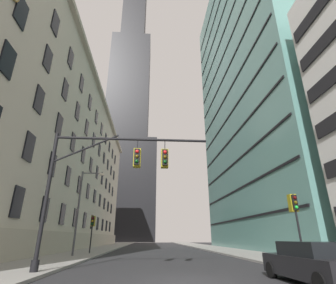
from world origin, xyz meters
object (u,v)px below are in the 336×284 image
street_lamppost (82,203)px  parked_car (314,263)px  traffic_signal_mast (115,169)px  traffic_light_near_right (294,207)px  traffic_light_far_left (93,223)px

street_lamppost → parked_car: 19.28m
traffic_signal_mast → traffic_light_near_right: bearing=8.7°
traffic_signal_mast → parked_car: 9.78m
traffic_light_far_left → street_lamppost: street_lamppost is taller
traffic_light_near_right → street_lamppost: street_lamppost is taller
traffic_signal_mast → street_lamppost: size_ratio=1.15×
traffic_signal_mast → traffic_light_near_right: 10.90m
street_lamppost → parked_car: size_ratio=1.61×
traffic_signal_mast → parked_car: size_ratio=1.84×
traffic_light_near_right → street_lamppost: 17.66m
traffic_light_far_left → traffic_signal_mast: bearing=-74.7°
traffic_signal_mast → traffic_light_far_left: 15.20m
traffic_signal_mast → street_lamppost: bearing=111.7°
traffic_signal_mast → traffic_light_far_left: traffic_signal_mast is taller
parked_car → traffic_signal_mast: bearing=158.0°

